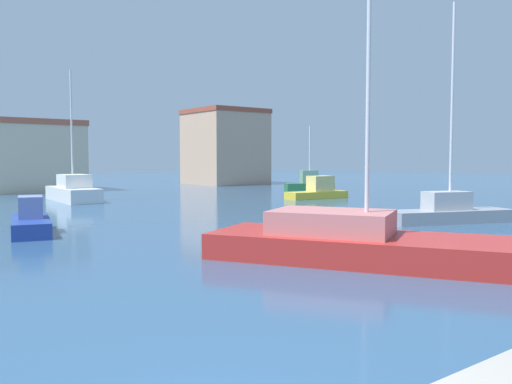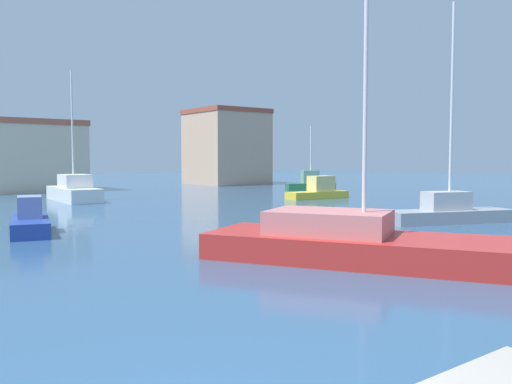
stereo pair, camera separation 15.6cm
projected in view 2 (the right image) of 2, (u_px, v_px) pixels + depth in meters
water at (242, 211)px, 29.61m from camera, size 160.00×160.00×0.00m
sailboat_white_outer_mooring at (74, 191)px, 36.51m from camera, size 2.41×6.72×8.92m
motorboat_yellow_near_pier at (319, 190)px, 38.85m from camera, size 4.96×1.83×1.65m
motorboat_blue_distant_east at (30, 221)px, 20.80m from camera, size 2.31×4.47×1.45m
sailboat_green_far_left at (310, 183)px, 49.06m from camera, size 4.66×2.95×5.90m
sailboat_red_inner_mooring at (356, 242)px, 15.16m from camera, size 7.14×9.27×12.61m
sailboat_grey_mid_harbor at (448, 211)px, 24.24m from camera, size 6.24×3.62×9.91m
warehouse_block at (23, 156)px, 47.06m from camera, size 9.77×7.18×6.29m
waterfront_apartments at (226, 147)px, 60.55m from camera, size 7.48×7.93×8.46m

